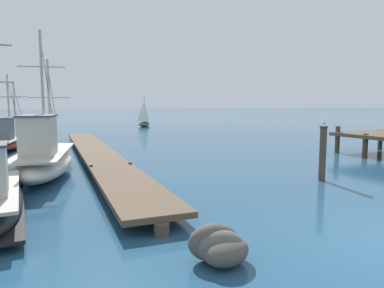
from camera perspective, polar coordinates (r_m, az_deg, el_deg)
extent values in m
cube|color=brown|center=(19.73, -15.05, -1.30)|extent=(3.83, 23.96, 0.16)
cylinder|color=#4C3D2D|center=(8.30, -4.91, -13.48)|extent=(0.36, 0.36, 0.29)
cylinder|color=#4C3D2D|center=(12.78, -11.19, -6.43)|extent=(0.36, 0.36, 0.29)
cylinder|color=#4C3D2D|center=(17.41, -14.10, -3.04)|extent=(0.36, 0.36, 0.29)
cylinder|color=#4C3D2D|center=(22.11, -15.77, -1.08)|extent=(0.36, 0.36, 0.29)
cylinder|color=#4C3D2D|center=(26.84, -16.85, 0.19)|extent=(0.36, 0.36, 0.29)
cylinder|color=#4C3D2D|center=(31.58, -17.61, 1.08)|extent=(0.36, 0.36, 0.29)
cube|color=#333338|center=(14.93, -15.94, -3.33)|extent=(0.14, 0.21, 0.08)
cube|color=#333338|center=(15.16, -9.91, -3.03)|extent=(0.14, 0.21, 0.08)
ellipsoid|color=#AD2823|center=(26.19, -27.32, 0.05)|extent=(2.31, 6.14, 0.71)
cube|color=#B2AD9E|center=(26.16, -27.36, 0.74)|extent=(2.04, 5.52, 0.08)
cube|color=#565B66|center=(25.25, -27.99, 2.11)|extent=(0.99, 1.30, 1.32)
cube|color=#3D3D42|center=(25.21, -28.08, 3.67)|extent=(1.07, 1.40, 0.06)
cylinder|color=#B2ADA3|center=(26.35, -27.42, 5.40)|extent=(0.11, 0.11, 4.16)
cylinder|color=#B2ADA3|center=(26.35, -27.49, 6.68)|extent=(1.57, 0.21, 0.06)
cylinder|color=#333338|center=(27.43, -26.80, 5.88)|extent=(0.23, 2.16, 3.08)
cylinder|color=#B2ADA3|center=(27.65, -26.64, 5.11)|extent=(0.11, 0.11, 3.82)
cylinder|color=#B2ADA3|center=(27.66, -26.73, 6.87)|extent=(1.57, 0.21, 0.06)
cylinder|color=#333338|center=(28.65, -26.12, 5.54)|extent=(0.21, 1.99, 2.83)
ellipsoid|color=silver|center=(15.83, -22.64, -2.94)|extent=(2.48, 6.78, 1.03)
cube|color=#B2AD9E|center=(15.76, -22.71, -1.23)|extent=(2.19, 6.10, 0.08)
cube|color=#B7B2A8|center=(14.70, -23.49, 1.23)|extent=(1.23, 1.91, 1.46)
cube|color=#3D3D42|center=(14.66, -23.62, 4.18)|extent=(1.33, 2.06, 0.06)
cylinder|color=#B2ADA3|center=(15.97, -22.91, 7.83)|extent=(0.11, 0.11, 4.91)
cylinder|color=#B2ADA3|center=(16.03, -23.07, 11.39)|extent=(1.83, 0.18, 0.06)
cylinder|color=#333338|center=(17.29, -22.20, 8.54)|extent=(0.19, 2.55, 3.63)
cylinder|color=#B2ADA3|center=(17.44, -22.00, 6.10)|extent=(0.11, 0.11, 3.92)
cylinder|color=#B2ADA3|center=(17.44, -22.04, 6.98)|extent=(1.83, 0.18, 0.06)
cylinder|color=#333338|center=(18.49, -21.52, 6.73)|extent=(0.16, 2.04, 2.90)
cylinder|color=#4C3D2D|center=(23.29, 22.36, 0.69)|extent=(0.28, 0.28, 1.61)
cylinder|color=#4C3D2D|center=(26.26, 28.04, 0.63)|extent=(0.28, 0.28, 1.26)
cylinder|color=#4C3D2D|center=(22.03, 26.10, -0.19)|extent=(0.28, 0.28, 1.31)
cylinder|color=#4C3D2D|center=(14.55, 20.28, -1.46)|extent=(0.26, 0.26, 2.12)
cylinder|color=#28282D|center=(14.45, 20.44, 2.58)|extent=(0.30, 0.30, 0.06)
cylinder|color=gold|center=(14.45, 20.55, 2.84)|extent=(0.01, 0.01, 0.07)
cylinder|color=gold|center=(14.45, 20.35, 2.85)|extent=(0.01, 0.01, 0.07)
ellipsoid|color=white|center=(14.44, 20.47, 3.26)|extent=(0.29, 0.28, 0.13)
ellipsoid|color=silver|center=(14.45, 20.70, 3.29)|extent=(0.19, 0.19, 0.09)
ellipsoid|color=#383838|center=(14.56, 20.75, 3.29)|extent=(0.07, 0.07, 0.04)
ellipsoid|color=silver|center=(14.47, 20.27, 3.31)|extent=(0.19, 0.19, 0.09)
ellipsoid|color=#383838|center=(14.58, 20.36, 3.31)|extent=(0.07, 0.07, 0.04)
cone|color=white|center=(14.59, 20.56, 3.28)|extent=(0.11, 0.11, 0.07)
sphere|color=white|center=(14.33, 20.41, 3.58)|extent=(0.08, 0.08, 0.08)
cone|color=gold|center=(14.28, 20.37, 3.55)|extent=(0.05, 0.05, 0.02)
ellipsoid|color=#5C5752|center=(6.92, 4.42, -16.11)|extent=(1.03, 0.76, 0.64)
ellipsoid|color=#4E4944|center=(7.00, 3.47, -15.49)|extent=(1.02, 0.58, 0.72)
ellipsoid|color=#4D4843|center=(6.90, 5.46, -16.76)|extent=(1.29, 1.24, 0.52)
ellipsoid|color=#337556|center=(46.79, -7.68, 3.20)|extent=(2.48, 3.49, 0.60)
cylinder|color=#B2ADA3|center=(46.81, -7.68, 5.59)|extent=(0.08, 0.08, 3.31)
cone|color=silver|center=(46.48, -7.81, 5.38)|extent=(2.50, 2.37, 2.97)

